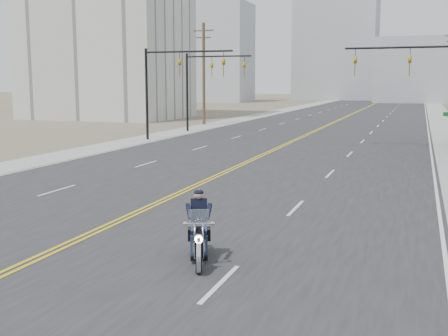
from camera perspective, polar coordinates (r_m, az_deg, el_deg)
road at (r=77.87m, az=12.62°, el=5.24°), size 20.00×200.00×0.01m
sidewalk_left at (r=80.02m, az=4.38°, el=5.51°), size 3.00×200.00×0.01m
sidewalk_right at (r=77.38m, az=21.13°, el=4.84°), size 3.00×200.00×0.01m
traffic_mast_left at (r=43.14m, az=-5.47°, el=9.32°), size 7.10×0.26×7.00m
traffic_mast_right at (r=39.22m, az=19.44°, el=8.94°), size 7.10×0.26×7.00m
traffic_mast_far at (r=50.65m, az=-1.99°, el=9.19°), size 6.10×0.26×7.00m
utility_pole_left at (r=59.26m, az=-2.07°, el=9.71°), size 2.20×0.30×10.50m
haze_bldg_a at (r=130.06m, az=-0.58°, el=11.60°), size 14.00×12.00×22.00m
haze_bldg_b at (r=132.24m, az=19.06°, el=9.35°), size 18.00×14.00×14.00m
haze_bldg_d at (r=148.95m, az=11.34°, el=11.84°), size 20.00×15.00×26.00m
haze_bldg_f at (r=149.41m, az=-4.09°, el=10.06°), size 12.00×12.00×16.00m
motorcyclist at (r=13.99m, az=-2.56°, el=-6.03°), size 1.74×2.48×1.78m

